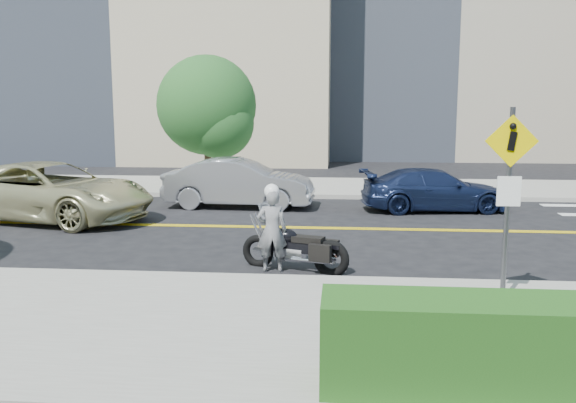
{
  "coord_description": "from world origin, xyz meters",
  "views": [
    {
      "loc": [
        1.7,
        -15.62,
        3.17
      ],
      "look_at": [
        0.6,
        -3.2,
        1.2
      ],
      "focal_mm": 38.0,
      "sensor_mm": 36.0,
      "label": 1
    }
  ],
  "objects_px": {
    "suv": "(50,192)",
    "parked_car_blue": "(434,190)",
    "parked_car_silver": "(239,183)",
    "motorcycle": "(295,237)",
    "motorcyclist": "(272,228)",
    "pedestrian_sign": "(509,187)"
  },
  "relations": [
    {
      "from": "suv",
      "to": "parked_car_blue",
      "type": "distance_m",
      "value": 11.16
    },
    {
      "from": "motorcyclist",
      "to": "motorcycle",
      "type": "distance_m",
      "value": 0.49
    },
    {
      "from": "suv",
      "to": "parked_car_blue",
      "type": "xyz_separation_m",
      "value": [
        10.86,
        2.56,
        -0.17
      ]
    },
    {
      "from": "motorcyclist",
      "to": "pedestrian_sign",
      "type": "bearing_deg",
      "value": 146.23
    },
    {
      "from": "pedestrian_sign",
      "to": "parked_car_blue",
      "type": "relative_size",
      "value": 0.68
    },
    {
      "from": "motorcycle",
      "to": "parked_car_blue",
      "type": "height_order",
      "value": "motorcycle"
    },
    {
      "from": "parked_car_silver",
      "to": "parked_car_blue",
      "type": "relative_size",
      "value": 1.05
    },
    {
      "from": "suv",
      "to": "parked_car_blue",
      "type": "bearing_deg",
      "value": -63.28
    },
    {
      "from": "motorcycle",
      "to": "parked_car_silver",
      "type": "distance_m",
      "value": 7.58
    },
    {
      "from": "pedestrian_sign",
      "to": "motorcyclist",
      "type": "relative_size",
      "value": 1.76
    },
    {
      "from": "motorcycle",
      "to": "motorcyclist",
      "type": "bearing_deg",
      "value": -145.08
    },
    {
      "from": "motorcyclist",
      "to": "parked_car_blue",
      "type": "xyz_separation_m",
      "value": [
        4.12,
        7.25,
        -0.21
      ]
    },
    {
      "from": "motorcyclist",
      "to": "suv",
      "type": "xyz_separation_m",
      "value": [
        -6.74,
        4.69,
        -0.04
      ]
    },
    {
      "from": "pedestrian_sign",
      "to": "parked_car_silver",
      "type": "distance_m",
      "value": 11.06
    },
    {
      "from": "motorcyclist",
      "to": "suv",
      "type": "height_order",
      "value": "motorcyclist"
    },
    {
      "from": "pedestrian_sign",
      "to": "parked_car_silver",
      "type": "height_order",
      "value": "pedestrian_sign"
    },
    {
      "from": "motorcyclist",
      "to": "parked_car_silver",
      "type": "bearing_deg",
      "value": -81.25
    },
    {
      "from": "suv",
      "to": "parked_car_silver",
      "type": "height_order",
      "value": "suv"
    },
    {
      "from": "motorcycle",
      "to": "parked_car_blue",
      "type": "xyz_separation_m",
      "value": [
        3.69,
        7.11,
        -0.01
      ]
    },
    {
      "from": "pedestrian_sign",
      "to": "motorcycle",
      "type": "bearing_deg",
      "value": 147.23
    },
    {
      "from": "suv",
      "to": "parked_car_silver",
      "type": "bearing_deg",
      "value": -47.79
    },
    {
      "from": "motorcycle",
      "to": "suv",
      "type": "relative_size",
      "value": 0.37
    }
  ]
}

